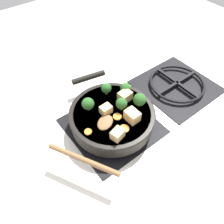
# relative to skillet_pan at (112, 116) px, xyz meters

# --- Properties ---
(ground_plane) EXTENTS (2.40, 2.40, 0.00)m
(ground_plane) POSITION_rel_skillet_pan_xyz_m (0.00, -0.00, -0.06)
(ground_plane) COLOR white
(front_burner_grate) EXTENTS (0.31, 0.31, 0.03)m
(front_burner_grate) POSITION_rel_skillet_pan_xyz_m (0.00, -0.00, -0.05)
(front_burner_grate) COLOR black
(front_burner_grate) RESTS_ON ground_plane
(rear_burner_grate) EXTENTS (0.31, 0.31, 0.03)m
(rear_burner_grate) POSITION_rel_skillet_pan_xyz_m (0.00, 0.36, -0.05)
(rear_burner_grate) COLOR black
(rear_burner_grate) RESTS_ON ground_plane
(skillet_pan) EXTENTS (0.40, 0.31, 0.06)m
(skillet_pan) POSITION_rel_skillet_pan_xyz_m (0.00, 0.00, 0.00)
(skillet_pan) COLOR black
(skillet_pan) RESTS_ON front_burner_grate
(wooden_spoon) EXTENTS (0.22, 0.24, 0.02)m
(wooden_spoon) POSITION_rel_skillet_pan_xyz_m (0.07, -0.12, 0.03)
(wooden_spoon) COLOR brown
(wooden_spoon) RESTS_ON skillet_pan
(tofu_cube_center_large) EXTENTS (0.04, 0.05, 0.04)m
(tofu_cube_center_large) POSITION_rel_skillet_pan_xyz_m (-0.02, 0.07, 0.04)
(tofu_cube_center_large) COLOR #DBB770
(tofu_cube_center_large) RESTS_ON skillet_pan
(tofu_cube_near_handle) EXTENTS (0.04, 0.05, 0.03)m
(tofu_cube_near_handle) POSITION_rel_skillet_pan_xyz_m (0.10, -0.05, 0.04)
(tofu_cube_near_handle) COLOR #DBB770
(tofu_cube_near_handle) RESTS_ON skillet_pan
(tofu_cube_east_chunk) EXTENTS (0.03, 0.04, 0.03)m
(tofu_cube_east_chunk) POSITION_rel_skillet_pan_xyz_m (-0.01, -0.02, 0.04)
(tofu_cube_east_chunk) COLOR #DBB770
(tofu_cube_east_chunk) RESTS_ON skillet_pan
(tofu_cube_west_chunk) EXTENTS (0.05, 0.04, 0.04)m
(tofu_cube_west_chunk) POSITION_rel_skillet_pan_xyz_m (0.07, 0.03, 0.04)
(tofu_cube_west_chunk) COLOR #DBB770
(tofu_cube_west_chunk) RESTS_ON skillet_pan
(broccoli_floret_near_spoon) EXTENTS (0.04, 0.04, 0.05)m
(broccoli_floret_near_spoon) POSITION_rel_skillet_pan_xyz_m (0.01, 0.04, 0.05)
(broccoli_floret_near_spoon) COLOR #709956
(broccoli_floret_near_spoon) RESTS_ON skillet_pan
(broccoli_floret_center_top) EXTENTS (0.04, 0.04, 0.05)m
(broccoli_floret_center_top) POSITION_rel_skillet_pan_xyz_m (-0.06, -0.06, 0.05)
(broccoli_floret_center_top) COLOR #709956
(broccoli_floret_center_top) RESTS_ON skillet_pan
(broccoli_floret_east_rim) EXTENTS (0.05, 0.05, 0.05)m
(broccoli_floret_east_rim) POSITION_rel_skillet_pan_xyz_m (0.04, 0.10, 0.05)
(broccoli_floret_east_rim) COLOR #709956
(broccoli_floret_east_rim) RESTS_ON skillet_pan
(broccoli_floret_west_rim) EXTENTS (0.04, 0.04, 0.05)m
(broccoli_floret_west_rim) POSITION_rel_skillet_pan_xyz_m (-0.08, 0.04, 0.05)
(broccoli_floret_west_rim) COLOR #709956
(broccoli_floret_west_rim) RESTS_ON skillet_pan
(broccoli_floret_north_edge) EXTENTS (0.04, 0.04, 0.05)m
(broccoli_floret_north_edge) POSITION_rel_skillet_pan_xyz_m (-0.04, 0.10, 0.05)
(broccoli_floret_north_edge) COLOR #709956
(broccoli_floret_north_edge) RESTS_ON skillet_pan
(carrot_slice_orange_thin) EXTENTS (0.02, 0.02, 0.01)m
(carrot_slice_orange_thin) POSITION_rel_skillet_pan_xyz_m (0.03, 0.05, 0.03)
(carrot_slice_orange_thin) COLOR orange
(carrot_slice_orange_thin) RESTS_ON skillet_pan
(carrot_slice_near_center) EXTENTS (0.03, 0.03, 0.01)m
(carrot_slice_near_center) POSITION_rel_skillet_pan_xyz_m (0.08, -0.01, 0.03)
(carrot_slice_near_center) COLOR orange
(carrot_slice_near_center) RESTS_ON skillet_pan
(carrot_slice_edge_slice) EXTENTS (0.03, 0.03, 0.01)m
(carrot_slice_edge_slice) POSITION_rel_skillet_pan_xyz_m (0.03, -0.00, 0.03)
(carrot_slice_edge_slice) COLOR orange
(carrot_slice_edge_slice) RESTS_ON skillet_pan
(carrot_slice_under_broccoli) EXTENTS (0.02, 0.02, 0.01)m
(carrot_slice_under_broccoli) POSITION_rel_skillet_pan_xyz_m (0.02, -0.11, 0.03)
(carrot_slice_under_broccoli) COLOR orange
(carrot_slice_under_broccoli) RESTS_ON skillet_pan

